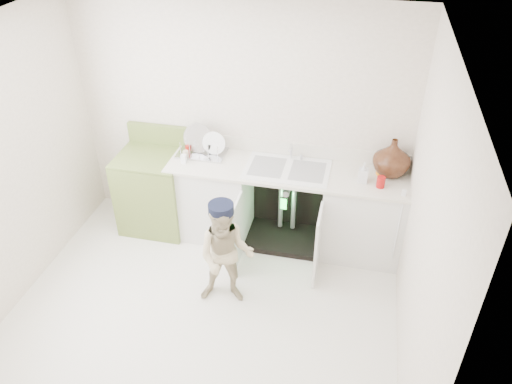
% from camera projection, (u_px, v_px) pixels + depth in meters
% --- Properties ---
extents(ground, '(3.50, 3.50, 0.00)m').
position_uv_depth(ground, '(204.00, 311.00, 4.63)').
color(ground, beige).
rests_on(ground, ground).
extents(room_shell, '(6.00, 5.50, 1.26)m').
position_uv_depth(room_shell, '(194.00, 201.00, 3.93)').
color(room_shell, silver).
rests_on(room_shell, ground).
extents(counter_run, '(2.44, 1.02, 1.28)m').
position_uv_depth(counter_run, '(290.00, 203.00, 5.23)').
color(counter_run, silver).
rests_on(counter_run, ground).
extents(avocado_stove, '(0.71, 0.65, 1.11)m').
position_uv_depth(avocado_stove, '(155.00, 189.00, 5.50)').
color(avocado_stove, olive).
rests_on(avocado_stove, ground).
extents(repair_worker, '(0.73, 0.89, 1.08)m').
position_uv_depth(repair_worker, '(226.00, 255.00, 4.47)').
color(repair_worker, '#C8B88F').
rests_on(repair_worker, ground).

